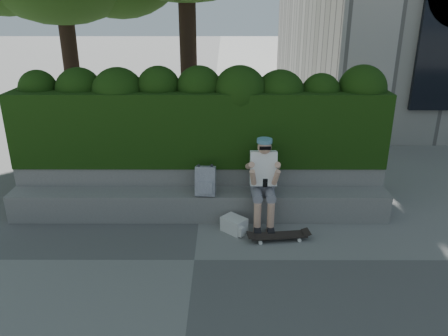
{
  "coord_description": "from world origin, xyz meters",
  "views": [
    {
      "loc": [
        0.41,
        -5.06,
        3.27
      ],
      "look_at": [
        0.4,
        1.0,
        0.95
      ],
      "focal_mm": 35.0,
      "sensor_mm": 36.0,
      "label": 1
    }
  ],
  "objects_px": {
    "person": "(263,179)",
    "backpack_ground": "(234,225)",
    "skateboard": "(279,236)",
    "backpack_plaid": "(205,181)"
  },
  "relations": [
    {
      "from": "person",
      "to": "backpack_ground",
      "type": "distance_m",
      "value": 0.83
    },
    {
      "from": "person",
      "to": "skateboard",
      "type": "height_order",
      "value": "person"
    },
    {
      "from": "person",
      "to": "backpack_ground",
      "type": "height_order",
      "value": "person"
    },
    {
      "from": "backpack_plaid",
      "to": "skateboard",
      "type": "bearing_deg",
      "value": -25.86
    },
    {
      "from": "skateboard",
      "to": "backpack_ground",
      "type": "distance_m",
      "value": 0.7
    },
    {
      "from": "backpack_ground",
      "to": "skateboard",
      "type": "bearing_deg",
      "value": 20.74
    },
    {
      "from": "person",
      "to": "backpack_plaid",
      "type": "xyz_separation_m",
      "value": [
        -0.89,
        0.08,
        -0.08
      ]
    },
    {
      "from": "skateboard",
      "to": "backpack_ground",
      "type": "bearing_deg",
      "value": 151.18
    },
    {
      "from": "backpack_plaid",
      "to": "person",
      "type": "bearing_deg",
      "value": -1.44
    },
    {
      "from": "skateboard",
      "to": "backpack_ground",
      "type": "height_order",
      "value": "backpack_ground"
    }
  ]
}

